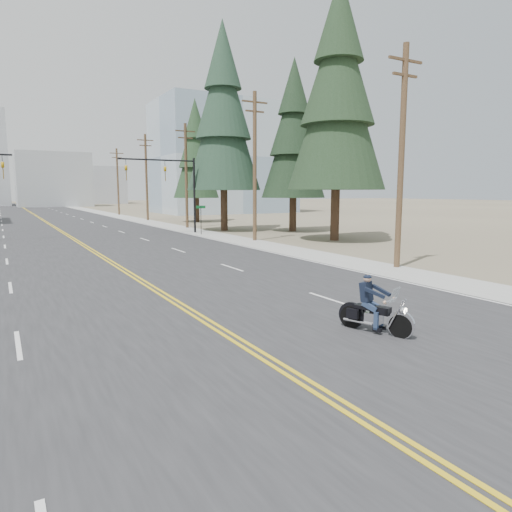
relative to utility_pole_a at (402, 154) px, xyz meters
The scene contains 19 objects.
ground_plane 15.91m from the utility_pole_a, 147.38° to the right, with size 400.00×400.00×0.00m, color #776D56.
road 63.51m from the utility_pole_a, 101.40° to the left, with size 20.00×200.00×0.01m, color #303033.
sidewalk_right 62.27m from the utility_pole_a, 90.92° to the left, with size 3.00×200.00×0.01m, color #A5A5A0.
traffic_mast_right 24.27m from the utility_pole_a, 98.35° to the left, with size 7.10×0.26×7.00m.
street_sign 22.41m from the utility_pole_a, 94.42° to the left, with size 0.90×0.06×2.62m.
utility_pole_a is the anchor object (origin of this frame).
utility_pole_b 15.00m from the utility_pole_a, 90.00° to the left, with size 2.20×0.30×11.50m.
utility_pole_c 30.00m from the utility_pole_a, 90.00° to the left, with size 2.20×0.30×11.00m.
utility_pole_d 45.00m from the utility_pole_a, 90.00° to the left, with size 2.20×0.30×11.50m.
utility_pole_e 62.00m from the utility_pole_a, 90.00° to the left, with size 2.20×0.30×11.00m.
glass_building 65.13m from the utility_pole_a, 72.54° to the left, with size 24.00×16.00×20.00m, color #9EB5CC.
haze_bldg_b 117.09m from the utility_pole_a, 92.20° to the left, with size 18.00×14.00×14.00m, color #ADB2B7.
haze_bldg_c 105.69m from the utility_pole_a, 74.91° to the left, with size 16.00×12.00×18.00m, color #B7BCC6.
haze_bldg_e 142.55m from the utility_pole_a, 84.97° to the left, with size 14.00×14.00×12.00m, color #B7BCC6.
motorcyclist 12.68m from the utility_pole_a, 139.21° to the right, with size 0.88×2.05×1.60m, color black, non-canonical shape.
conifer_near 14.56m from the utility_pole_a, 64.72° to the left, with size 7.63×7.63×20.18m.
conifer_mid 22.51m from the utility_pole_a, 70.03° to the left, with size 6.19×6.19×16.52m.
conifer_tall 25.64m from the utility_pole_a, 85.40° to the left, with size 7.27×7.27×20.19m.
conifer_far 39.12m from the utility_pole_a, 83.17° to the left, with size 5.80×5.80×15.53m.
Camera 1 is at (-5.19, -8.65, 3.87)m, focal length 32.00 mm.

